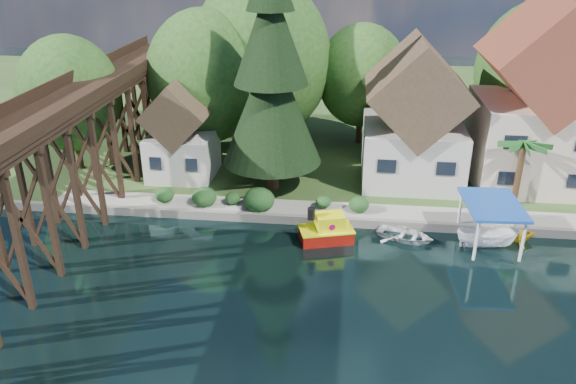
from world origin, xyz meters
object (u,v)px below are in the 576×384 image
(trestle_bridge, at_px, (61,157))
(house_center, at_px, (537,107))
(shed, at_px, (181,136))
(boat_canopy, at_px, (489,229))
(conifer, at_px, (271,75))
(palm_tree, at_px, (524,146))
(house_left, at_px, (414,122))
(boat_yellow, at_px, (517,232))
(boat_white_a, at_px, (405,234))
(tugboat, at_px, (327,230))

(trestle_bridge, xyz_separation_m, house_center, (32.00, 11.33, 1.07))
(house_center, relative_size, shed, 1.77)
(trestle_bridge, xyz_separation_m, boat_canopy, (27.13, 0.98, -4.01))
(conifer, distance_m, palm_tree, 18.24)
(house_left, bearing_deg, trestle_bridge, -154.79)
(house_left, height_order, shed, house_left)
(conifer, distance_m, boat_yellow, 19.60)
(conifer, relative_size, boat_white_a, 4.86)
(boat_white_a, relative_size, boat_canopy, 0.74)
(house_center, bearing_deg, tugboat, -144.73)
(conifer, relative_size, boat_yellow, 7.20)
(trestle_bridge, bearing_deg, conifer, 31.49)
(house_center, relative_size, palm_tree, 2.75)
(house_center, distance_m, boat_yellow, 11.25)
(house_left, relative_size, tugboat, 2.88)
(house_left, distance_m, house_center, 9.10)
(trestle_bridge, relative_size, conifer, 2.45)
(tugboat, distance_m, boat_yellow, 12.32)
(boat_canopy, bearing_deg, boat_yellow, 28.23)
(house_center, xyz_separation_m, boat_canopy, (-4.87, -10.35, -5.08))
(boat_white_a, bearing_deg, boat_canopy, -75.05)
(house_left, bearing_deg, tugboat, -120.83)
(palm_tree, bearing_deg, tugboat, -155.32)
(boat_yellow, bearing_deg, boat_canopy, 114.88)
(palm_tree, bearing_deg, boat_canopy, -117.60)
(shed, xyz_separation_m, boat_canopy, (22.13, -8.35, -2.49))
(conifer, bearing_deg, palm_tree, -2.83)
(house_center, relative_size, boat_canopy, 2.76)
(palm_tree, relative_size, boat_canopy, 1.00)
(palm_tree, bearing_deg, trestle_bridge, -167.39)
(trestle_bridge, height_order, boat_canopy, trestle_bridge)
(trestle_bridge, bearing_deg, shed, 61.81)
(shed, xyz_separation_m, tugboat, (11.94, -8.65, -3.08))
(house_center, height_order, shed, house_center)
(shed, relative_size, boat_yellow, 3.13)
(house_left, height_order, house_center, house_center)
(boat_canopy, relative_size, boat_yellow, 2.01)
(conifer, bearing_deg, trestle_bridge, -148.51)
(trestle_bridge, xyz_separation_m, palm_tree, (30.14, 6.74, -0.44))
(conifer, relative_size, palm_tree, 3.58)
(trestle_bridge, height_order, palm_tree, trestle_bridge)
(house_center, distance_m, boat_white_a, 15.22)
(house_left, distance_m, palm_tree, 8.23)
(trestle_bridge, bearing_deg, house_center, 19.49)
(palm_tree, height_order, boat_yellow, palm_tree)
(house_left, relative_size, boat_white_a, 2.97)
(conifer, xyz_separation_m, boat_yellow, (16.76, -5.53, -8.53))
(trestle_bridge, height_order, boat_white_a, trestle_bridge)
(palm_tree, xyz_separation_m, boat_yellow, (-0.95, -4.66, -4.25))
(trestle_bridge, bearing_deg, tugboat, 2.29)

